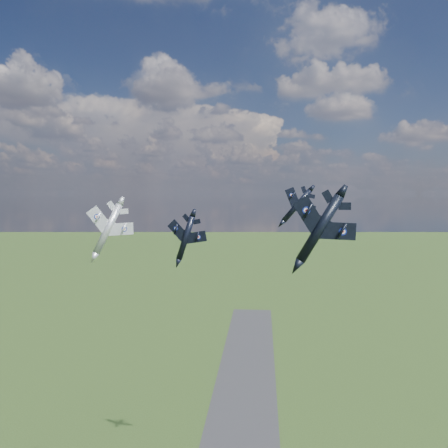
# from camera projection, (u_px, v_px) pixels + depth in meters

# --- Properties ---
(jet_lead_navy) EXTENTS (12.88, 15.79, 6.02)m
(jet_lead_navy) POSITION_uv_depth(u_px,v_px,m) (186.00, 238.00, 97.60)
(jet_lead_navy) COLOR black
(jet_right_navy) EXTENTS (11.47, 15.54, 8.19)m
(jet_right_navy) POSITION_uv_depth(u_px,v_px,m) (320.00, 229.00, 64.15)
(jet_right_navy) COLOR black
(jet_high_navy) EXTENTS (10.06, 14.44, 8.78)m
(jet_high_navy) POSITION_uv_depth(u_px,v_px,m) (297.00, 206.00, 112.44)
(jet_high_navy) COLOR black
(jet_left_silver) EXTENTS (16.73, 18.70, 7.72)m
(jet_left_silver) POSITION_uv_depth(u_px,v_px,m) (108.00, 229.00, 91.12)
(jet_left_silver) COLOR #B3B7BE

